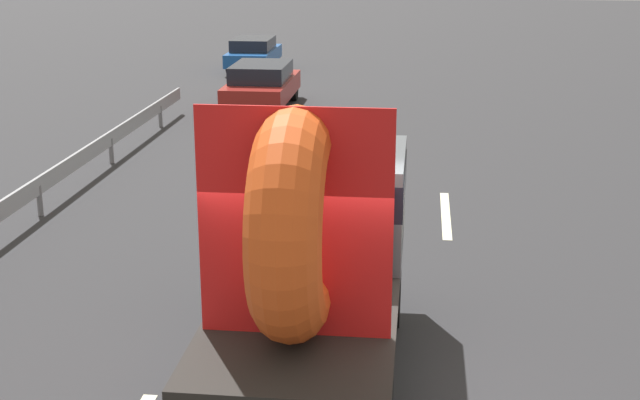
{
  "coord_description": "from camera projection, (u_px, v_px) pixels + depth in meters",
  "views": [
    {
      "loc": [
        0.91,
        -8.87,
        4.91
      ],
      "look_at": [
        -0.25,
        1.26,
        1.8
      ],
      "focal_mm": 49.68,
      "sensor_mm": 36.0,
      "label": 1
    }
  ],
  "objects": [
    {
      "name": "oncoming_car",
      "position": [
        254.0,
        53.0,
        32.44
      ],
      "size": [
        1.54,
        3.58,
        1.17
      ],
      "color": "black",
      "rests_on": "ground_plane"
    },
    {
      "name": "distant_sedan",
      "position": [
        262.0,
        84.0,
        25.39
      ],
      "size": [
        1.7,
        3.97,
        1.29
      ],
      "color": "black",
      "rests_on": "ground_plane"
    },
    {
      "name": "guardrail",
      "position": [
        78.0,
        161.0,
        17.57
      ],
      "size": [
        0.1,
        15.17,
        0.71
      ],
      "color": "gray",
      "rests_on": "ground_plane"
    },
    {
      "name": "lane_dash_left_far",
      "position": [
        262.0,
        207.0,
        16.37
      ],
      "size": [
        0.16,
        2.11,
        0.01
      ],
      "primitive_type": "cube",
      "rotation": [
        0.0,
        0.0,
        1.57
      ],
      "color": "beige",
      "rests_on": "ground_plane"
    },
    {
      "name": "ground_plane",
      "position": [
        329.0,
        386.0,
        9.96
      ],
      "size": [
        120.0,
        120.0,
        0.0
      ],
      "primitive_type": "plane",
      "color": "#28282B"
    },
    {
      "name": "lane_dash_right_far",
      "position": [
        446.0,
        215.0,
        15.95
      ],
      "size": [
        0.16,
        2.77,
        0.01
      ],
      "primitive_type": "cube",
      "rotation": [
        0.0,
        0.0,
        1.57
      ],
      "color": "beige",
      "rests_on": "ground_plane"
    },
    {
      "name": "flatbed_truck",
      "position": [
        314.0,
        230.0,
        10.1
      ],
      "size": [
        2.02,
        4.86,
        3.35
      ],
      "color": "black",
      "rests_on": "ground_plane"
    }
  ]
}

